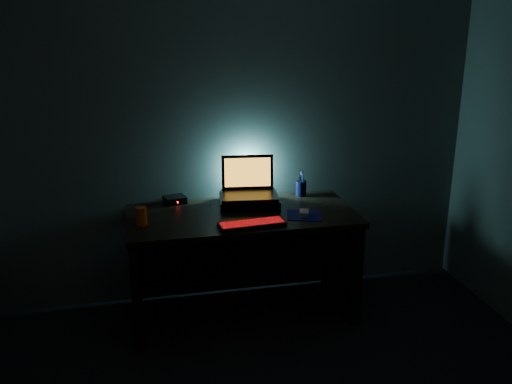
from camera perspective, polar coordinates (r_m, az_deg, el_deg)
room at (r=2.11m, az=6.87°, el=-4.17°), size 3.50×4.00×2.50m
desk at (r=3.90m, az=-1.54°, el=-5.44°), size 1.50×0.70×0.75m
riser at (r=3.90m, az=-0.69°, el=-0.88°), size 0.43×0.35×0.06m
laptop at (r=3.92m, az=-0.76°, el=0.60°), size 0.41×0.33×0.26m
keyboard at (r=3.54m, az=-0.41°, el=-3.22°), size 0.42×0.17×0.03m
mousepad at (r=3.72m, az=4.83°, el=-2.34°), size 0.27×0.25×0.00m
mouse at (r=3.72m, az=4.84°, el=-2.10°), size 0.08×0.11×0.03m
pen_cup at (r=4.10m, az=4.52°, el=0.38°), size 0.08×0.08×0.11m
juice_glass at (r=3.60m, az=-11.38°, el=-2.39°), size 0.09×0.09×0.12m
router at (r=3.98m, az=-8.11°, el=-0.78°), size 0.17×0.15×0.05m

